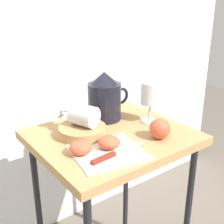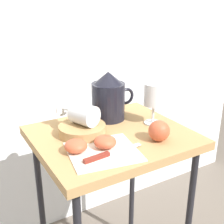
% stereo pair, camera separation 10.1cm
% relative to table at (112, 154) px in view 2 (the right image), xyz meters
% --- Properties ---
extents(curtain_drape, '(2.40, 0.03, 1.94)m').
position_rel_table_xyz_m(curtain_drape, '(0.00, 0.51, 0.33)').
color(curtain_drape, white).
rests_on(curtain_drape, ground_plane).
extents(table, '(0.52, 0.45, 0.72)m').
position_rel_table_xyz_m(table, '(0.00, 0.00, 0.00)').
color(table, '#AD8451').
rests_on(table, ground_plane).
extents(linen_napkin, '(0.24, 0.23, 0.00)m').
position_rel_table_xyz_m(linen_napkin, '(-0.09, -0.10, 0.08)').
color(linen_napkin, silver).
rests_on(linen_napkin, table).
extents(basket_tray, '(0.16, 0.16, 0.03)m').
position_rel_table_xyz_m(basket_tray, '(-0.09, 0.05, 0.10)').
color(basket_tray, '#AD8451').
rests_on(basket_tray, table).
extents(pitcher, '(0.18, 0.13, 0.19)m').
position_rel_table_xyz_m(pitcher, '(0.06, 0.13, 0.16)').
color(pitcher, black).
rests_on(pitcher, table).
extents(wine_glass_upright, '(0.07, 0.07, 0.15)m').
position_rel_table_xyz_m(wine_glass_upright, '(0.18, 0.00, 0.19)').
color(wine_glass_upright, silver).
rests_on(wine_glass_upright, table).
extents(wine_glass_tipped_near, '(0.12, 0.16, 0.07)m').
position_rel_table_xyz_m(wine_glass_tipped_near, '(-0.08, 0.05, 0.15)').
color(wine_glass_tipped_near, silver).
rests_on(wine_glass_tipped_near, basket_tray).
extents(apple_half_left, '(0.07, 0.07, 0.04)m').
position_rel_table_xyz_m(apple_half_left, '(-0.16, -0.06, 0.10)').
color(apple_half_left, '#C15133').
rests_on(apple_half_left, linen_napkin).
extents(apple_half_right, '(0.07, 0.07, 0.04)m').
position_rel_table_xyz_m(apple_half_right, '(-0.07, -0.08, 0.10)').
color(apple_half_right, '#C15133').
rests_on(apple_half_right, linen_napkin).
extents(apple_whole, '(0.07, 0.07, 0.07)m').
position_rel_table_xyz_m(apple_whole, '(0.10, -0.12, 0.12)').
color(apple_whole, '#C15133').
rests_on(apple_whole, table).
extents(knife, '(0.21, 0.03, 0.01)m').
position_rel_table_xyz_m(knife, '(-0.10, -0.13, 0.09)').
color(knife, silver).
rests_on(knife, linen_napkin).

